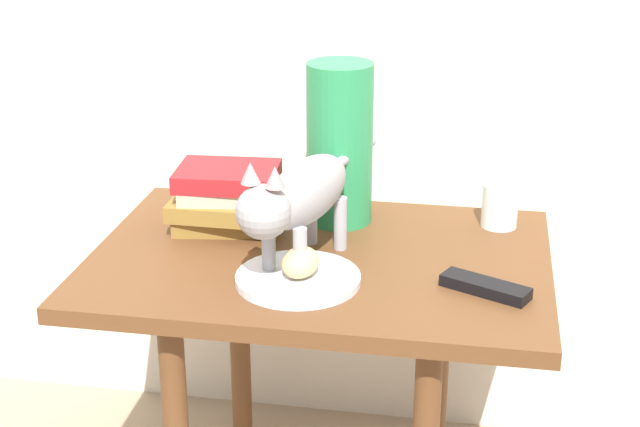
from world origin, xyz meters
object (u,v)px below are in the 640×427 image
(cat, at_px, (299,197))
(green_vase, at_px, (340,144))
(tv_remote, at_px, (485,287))
(bread_roll, at_px, (300,262))
(book_stack, at_px, (229,198))
(side_table, at_px, (320,296))
(plate, at_px, (298,279))
(candle_jar, at_px, (500,208))

(cat, relative_size, green_vase, 1.49)
(cat, distance_m, tv_remote, 0.35)
(bread_roll, height_order, book_stack, book_stack)
(side_table, height_order, bread_roll, bread_roll)
(plate, distance_m, cat, 0.14)
(cat, height_order, tv_remote, cat)
(plate, bearing_deg, cat, 99.08)
(plate, distance_m, book_stack, 0.29)
(green_vase, height_order, candle_jar, green_vase)
(book_stack, bearing_deg, cat, -42.97)
(green_vase, relative_size, candle_jar, 3.68)
(bread_roll, bearing_deg, plate, 152.64)
(green_vase, relative_size, tv_remote, 2.09)
(green_vase, height_order, tv_remote, green_vase)
(green_vase, distance_m, candle_jar, 0.33)
(bread_roll, distance_m, candle_jar, 0.46)
(candle_jar, relative_size, tv_remote, 0.57)
(plate, bearing_deg, bread_roll, -27.36)
(side_table, distance_m, green_vase, 0.30)
(green_vase, xyz_separation_m, tv_remote, (0.29, -0.28, -0.15))
(cat, xyz_separation_m, book_stack, (-0.17, 0.16, -0.07))
(bread_roll, relative_size, green_vase, 0.26)
(book_stack, xyz_separation_m, green_vase, (0.20, 0.08, 0.10))
(candle_jar, bearing_deg, side_table, -148.39)
(green_vase, bearing_deg, side_table, -92.50)
(cat, xyz_separation_m, candle_jar, (0.34, 0.25, -0.09))
(book_stack, bearing_deg, green_vase, 20.51)
(cat, bearing_deg, book_stack, 137.03)
(cat, bearing_deg, candle_jar, 36.58)
(side_table, xyz_separation_m, plate, (-0.02, -0.12, 0.09))
(cat, relative_size, book_stack, 2.09)
(cat, relative_size, tv_remote, 3.10)
(side_table, xyz_separation_m, tv_remote, (0.30, -0.10, 0.09))
(green_vase, bearing_deg, book_stack, -159.49)
(candle_jar, bearing_deg, bread_roll, -135.98)
(side_table, bearing_deg, book_stack, 153.47)
(plate, xyz_separation_m, candle_jar, (0.33, 0.32, 0.03))
(cat, distance_m, green_vase, 0.24)
(bread_roll, xyz_separation_m, tv_remote, (0.31, 0.02, -0.03))
(tv_remote, bearing_deg, plate, -151.68)
(plate, height_order, candle_jar, candle_jar)
(tv_remote, bearing_deg, side_table, -173.99)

